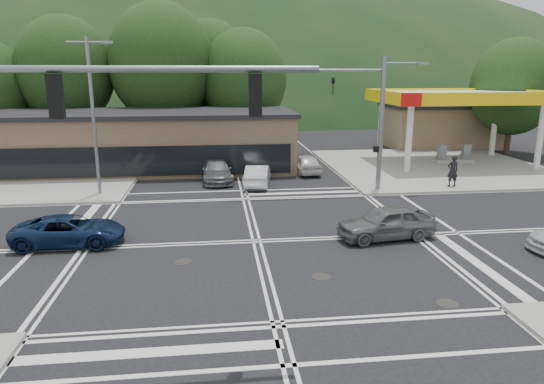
{
  "coord_description": "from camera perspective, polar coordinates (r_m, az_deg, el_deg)",
  "views": [
    {
      "loc": [
        -1.68,
        -19.77,
        7.15
      ],
      "look_at": [
        1.04,
        3.1,
        1.4
      ],
      "focal_mm": 32.0,
      "sensor_mm": 36.0,
      "label": 1
    }
  ],
  "objects": [
    {
      "name": "car_queue_b",
      "position": [
        34.98,
        3.94,
        3.35
      ],
      "size": [
        1.92,
        4.16,
        1.38
      ],
      "primitive_type": "imported",
      "rotation": [
        0.0,
        0.0,
        3.21
      ],
      "color": "silver",
      "rests_on": "ground"
    },
    {
      "name": "convenience_store",
      "position": [
        50.01,
        19.1,
        7.24
      ],
      "size": [
        10.0,
        6.0,
        3.8
      ],
      "primitive_type": "cube",
      "color": "#846B4F",
      "rests_on": "ground"
    },
    {
      "name": "ground",
      "position": [
        21.09,
        -1.83,
        -5.81
      ],
      "size": [
        120.0,
        120.0,
        0.0
      ],
      "primitive_type": "plane",
      "color": "black",
      "rests_on": "ground"
    },
    {
      "name": "signal_mast_sw",
      "position": [
        12.65,
        -28.59,
        3.06
      ],
      "size": [
        9.14,
        0.28,
        8.0
      ],
      "color": "slate",
      "rests_on": "ground"
    },
    {
      "name": "car_grey_center",
      "position": [
        21.77,
        13.27,
        -3.52
      ],
      "size": [
        4.47,
        2.3,
        1.46
      ],
      "primitive_type": "imported",
      "rotation": [
        0.0,
        0.0,
        -1.43
      ],
      "color": "#595C5E",
      "rests_on": "ground"
    },
    {
      "name": "tree_n_a",
      "position": [
        45.47,
        -23.13,
        12.92
      ],
      "size": [
        8.0,
        8.0,
        11.75
      ],
      "color": "#382619",
      "rests_on": "ground"
    },
    {
      "name": "tree_n_e",
      "position": [
        47.77,
        -7.39,
        13.9
      ],
      "size": [
        8.4,
        8.4,
        11.98
      ],
      "color": "#382619",
      "rests_on": "ground"
    },
    {
      "name": "sidewalk_ne",
      "position": [
        39.2,
        18.55,
        2.89
      ],
      "size": [
        16.0,
        16.0,
        0.15
      ],
      "primitive_type": "cube",
      "color": "gray",
      "rests_on": "ground"
    },
    {
      "name": "tree_n_b",
      "position": [
        43.98,
        -12.84,
        14.52
      ],
      "size": [
        9.0,
        9.0,
        12.98
      ],
      "color": "#382619",
      "rests_on": "ground"
    },
    {
      "name": "car_queue_a",
      "position": [
        31.11,
        -1.7,
        2.0
      ],
      "size": [
        2.08,
        4.27,
        1.35
      ],
      "primitive_type": "imported",
      "rotation": [
        0.0,
        0.0,
        2.98
      ],
      "color": "silver",
      "rests_on": "ground"
    },
    {
      "name": "commercial_row",
      "position": [
        37.66,
        -16.46,
        5.59
      ],
      "size": [
        24.0,
        8.0,
        4.0
      ],
      "primitive_type": "cube",
      "color": "brown",
      "rests_on": "ground"
    },
    {
      "name": "tree_n_c",
      "position": [
        43.85,
        -3.37,
        13.14
      ],
      "size": [
        7.6,
        7.6,
        10.87
      ],
      "color": "#382619",
      "rests_on": "ground"
    },
    {
      "name": "streetlight_nw",
      "position": [
        29.62,
        -20.23,
        9.11
      ],
      "size": [
        2.5,
        0.25,
        9.0
      ],
      "color": "slate",
      "rests_on": "ground"
    },
    {
      "name": "gas_station_canopy",
      "position": [
        40.39,
        21.09,
        10.11
      ],
      "size": [
        12.32,
        8.34,
        5.75
      ],
      "color": "silver",
      "rests_on": "ground"
    },
    {
      "name": "pedestrian",
      "position": [
        32.21,
        20.49,
        2.36
      ],
      "size": [
        0.74,
        0.51,
        1.97
      ],
      "primitive_type": "imported",
      "rotation": [
        0.0,
        0.0,
        3.19
      ],
      "color": "black",
      "rests_on": "sidewalk_ne"
    },
    {
      "name": "signal_mast_ne",
      "position": [
        29.34,
        10.48,
        9.73
      ],
      "size": [
        11.65,
        0.3,
        8.0
      ],
      "color": "slate",
      "rests_on": "ground"
    },
    {
      "name": "car_blue_west",
      "position": [
        22.17,
        -22.74,
        -4.21
      ],
      "size": [
        4.54,
        2.11,
        1.26
      ],
      "primitive_type": "imported",
      "rotation": [
        0.0,
        0.0,
        1.57
      ],
      "color": "#0E1E3F",
      "rests_on": "ground"
    },
    {
      "name": "tree_ne",
      "position": [
        47.35,
        26.58,
        11.0
      ],
      "size": [
        7.2,
        7.2,
        9.99
      ],
      "color": "#382619",
      "rests_on": "ground"
    },
    {
      "name": "car_northbound",
      "position": [
        32.54,
        -6.54,
        2.48
      ],
      "size": [
        2.24,
        4.86,
        1.38
      ],
      "primitive_type": "imported",
      "rotation": [
        0.0,
        0.0,
        0.07
      ],
      "color": "#5A5C5F",
      "rests_on": "ground"
    },
    {
      "name": "hill_north",
      "position": [
        110.01,
        -5.99,
        10.23
      ],
      "size": [
        252.0,
        126.0,
        140.0
      ],
      "primitive_type": "ellipsoid",
      "color": "#173317",
      "rests_on": "ground"
    },
    {
      "name": "sidewalk_nw",
      "position": [
        37.9,
        -27.24,
        1.69
      ],
      "size": [
        16.0,
        16.0,
        0.15
      ],
      "primitive_type": "cube",
      "color": "gray",
      "rests_on": "ground"
    }
  ]
}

